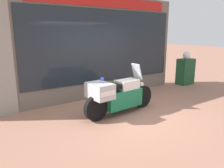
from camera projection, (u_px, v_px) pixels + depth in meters
ground_plane at (127, 114)px, 5.94m from camera, size 60.00×60.00×0.00m
shop_building at (76, 48)px, 6.89m from camera, size 6.97×0.55×3.35m
window_display at (102, 82)px, 7.72m from camera, size 5.43×0.30×1.85m
paramedic_motorcycle at (117, 95)px, 5.80m from camera, size 2.31×0.72×1.32m
utility_cabinet at (185, 72)px, 9.30m from camera, size 0.71×0.45×1.09m
white_helmet at (186, 55)px, 9.04m from camera, size 0.31×0.31×0.31m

